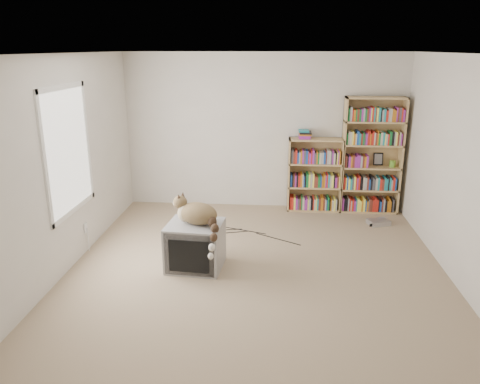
# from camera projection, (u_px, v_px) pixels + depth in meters

# --- Properties ---
(floor) EXTENTS (4.50, 5.00, 0.01)m
(floor) POSITION_uv_depth(u_px,v_px,m) (256.00, 273.00, 5.55)
(floor) COLOR tan
(floor) RESTS_ON ground
(wall_back) EXTENTS (4.50, 0.02, 2.50)m
(wall_back) POSITION_uv_depth(u_px,v_px,m) (264.00, 132.00, 7.56)
(wall_back) COLOR silver
(wall_back) RESTS_ON floor
(wall_front) EXTENTS (4.50, 0.02, 2.50)m
(wall_front) POSITION_uv_depth(u_px,v_px,m) (239.00, 276.00, 2.80)
(wall_front) COLOR silver
(wall_front) RESTS_ON floor
(wall_left) EXTENTS (0.02, 5.00, 2.50)m
(wall_left) POSITION_uv_depth(u_px,v_px,m) (61.00, 167.00, 5.35)
(wall_left) COLOR silver
(wall_left) RESTS_ON floor
(wall_right) EXTENTS (0.02, 5.00, 2.50)m
(wall_right) POSITION_uv_depth(u_px,v_px,m) (467.00, 175.00, 5.01)
(wall_right) COLOR silver
(wall_right) RESTS_ON floor
(ceiling) EXTENTS (4.50, 5.00, 0.02)m
(ceiling) POSITION_uv_depth(u_px,v_px,m) (259.00, 54.00, 4.81)
(ceiling) COLOR white
(ceiling) RESTS_ON wall_back
(window) EXTENTS (0.02, 1.22, 1.52)m
(window) POSITION_uv_depth(u_px,v_px,m) (68.00, 151.00, 5.49)
(window) COLOR white
(window) RESTS_ON wall_left
(crt_tv) EXTENTS (0.69, 0.64, 0.56)m
(crt_tv) POSITION_uv_depth(u_px,v_px,m) (195.00, 245.00, 5.63)
(crt_tv) COLOR #939396
(crt_tv) RESTS_ON floor
(cat) EXTENTS (0.66, 0.69, 0.58)m
(cat) POSITION_uv_depth(u_px,v_px,m) (200.00, 218.00, 5.46)
(cat) COLOR #3C2918
(cat) RESTS_ON crt_tv
(bookcase_tall) EXTENTS (0.92, 0.30, 1.84)m
(bookcase_tall) POSITION_uv_depth(u_px,v_px,m) (371.00, 159.00, 7.41)
(bookcase_tall) COLOR #A87E54
(bookcase_tall) RESTS_ON floor
(bookcase_short) EXTENTS (0.86, 0.30, 1.18)m
(bookcase_short) POSITION_uv_depth(u_px,v_px,m) (314.00, 178.00, 7.57)
(bookcase_short) COLOR #A87E54
(bookcase_short) RESTS_ON floor
(book_stack) EXTENTS (0.19, 0.25, 0.13)m
(book_stack) POSITION_uv_depth(u_px,v_px,m) (305.00, 134.00, 7.38)
(book_stack) COLOR red
(book_stack) RESTS_ON bookcase_short
(green_mug) EXTENTS (0.09, 0.09, 0.10)m
(green_mug) POSITION_uv_depth(u_px,v_px,m) (392.00, 164.00, 7.39)
(green_mug) COLOR #5F9C2C
(green_mug) RESTS_ON bookcase_tall
(framed_print) EXTENTS (0.15, 0.05, 0.20)m
(framed_print) POSITION_uv_depth(u_px,v_px,m) (378.00, 159.00, 7.48)
(framed_print) COLOR black
(framed_print) RESTS_ON bookcase_tall
(dvd_player) EXTENTS (0.36, 0.31, 0.07)m
(dvd_player) POSITION_uv_depth(u_px,v_px,m) (379.00, 222.00, 7.06)
(dvd_player) COLOR #ADADB2
(dvd_player) RESTS_ON floor
(wall_outlet) EXTENTS (0.01, 0.08, 0.13)m
(wall_outlet) POSITION_uv_depth(u_px,v_px,m) (86.00, 228.00, 6.06)
(wall_outlet) COLOR silver
(wall_outlet) RESTS_ON wall_left
(floor_cables) EXTENTS (1.20, 0.70, 0.01)m
(floor_cables) POSITION_uv_depth(u_px,v_px,m) (237.00, 232.00, 6.76)
(floor_cables) COLOR black
(floor_cables) RESTS_ON floor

